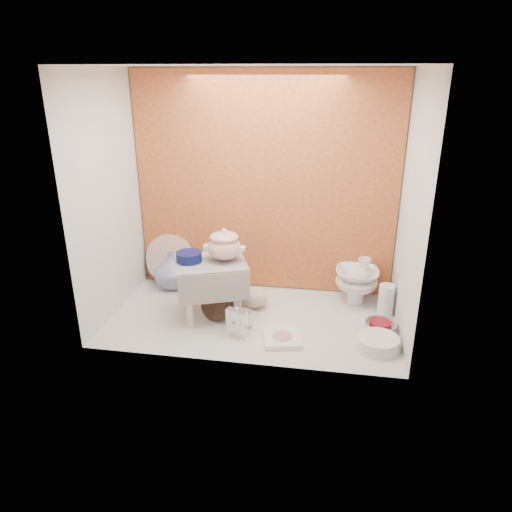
{
  "coord_description": "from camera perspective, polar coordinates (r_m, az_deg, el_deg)",
  "views": [
    {
      "loc": [
        0.46,
        -2.61,
        1.47
      ],
      "look_at": [
        0.02,
        0.02,
        0.42
      ],
      "focal_mm": 33.0,
      "sensor_mm": 36.0,
      "label": 1
    }
  ],
  "objects": [
    {
      "name": "crystal_bowl",
      "position": [
        2.97,
        14.83,
        -8.29
      ],
      "size": [
        0.23,
        0.23,
        0.06
      ],
      "primitive_type": "imported",
      "rotation": [
        0.0,
        0.0,
        -0.25
      ],
      "color": "silver",
      "rests_on": "ground"
    },
    {
      "name": "soup_tureen",
      "position": [
        2.91,
        -3.85,
        1.43
      ],
      "size": [
        0.32,
        0.32,
        0.21
      ],
      "primitive_type": null,
      "rotation": [
        0.0,
        0.0,
        0.36
      ],
      "color": "white",
      "rests_on": "step_stool"
    },
    {
      "name": "niche_shell",
      "position": [
        2.88,
        0.13,
        10.67
      ],
      "size": [
        1.86,
        1.03,
        1.53
      ],
      "color": "#CA6E32",
      "rests_on": "ground"
    },
    {
      "name": "clear_glass_vase",
      "position": [
        3.14,
        15.48,
        -5.16
      ],
      "size": [
        0.11,
        0.11,
        0.2
      ],
      "primitive_type": "cylinder",
      "rotation": [
        0.0,
        0.0,
        0.11
      ],
      "color": "silver",
      "rests_on": "ground"
    },
    {
      "name": "gold_rim_teacup",
      "position": [
        2.89,
        -1.5,
        -7.66
      ],
      "size": [
        0.16,
        0.16,
        0.1
      ],
      "primitive_type": "imported",
      "rotation": [
        0.0,
        0.0,
        0.36
      ],
      "color": "white",
      "rests_on": "teacup_saucer"
    },
    {
      "name": "ground",
      "position": [
        3.03,
        -0.44,
        -7.51
      ],
      "size": [
        1.8,
        1.8,
        0.0
      ],
      "primitive_type": "plane",
      "color": "silver",
      "rests_on": "ground"
    },
    {
      "name": "teacup_saucer",
      "position": [
        2.92,
        -1.49,
        -8.62
      ],
      "size": [
        0.19,
        0.19,
        0.01
      ],
      "primitive_type": "cylinder",
      "rotation": [
        0.0,
        0.0,
        0.22
      ],
      "color": "white",
      "rests_on": "ground"
    },
    {
      "name": "step_stool",
      "position": [
        3.01,
        -5.41,
        -3.88
      ],
      "size": [
        0.53,
        0.5,
        0.37
      ],
      "primitive_type": null,
      "rotation": [
        0.0,
        0.0,
        0.36
      ],
      "color": "silver",
      "rests_on": "ground"
    },
    {
      "name": "plush_pig",
      "position": [
        3.13,
        -0.36,
        -5.03
      ],
      "size": [
        0.3,
        0.25,
        0.15
      ],
      "primitive_type": "ellipsoid",
      "rotation": [
        0.0,
        0.0,
        -0.36
      ],
      "color": "#CCAE90",
      "rests_on": "ground"
    },
    {
      "name": "lacquer_tray",
      "position": [
        2.98,
        -4.73,
        -5.77
      ],
      "size": [
        0.25,
        0.16,
        0.22
      ],
      "primitive_type": null,
      "rotation": [
        0.0,
        0.0,
        -0.27
      ],
      "color": "black",
      "rests_on": "ground"
    },
    {
      "name": "lattice_dish",
      "position": [
        2.79,
        3.2,
        -9.95
      ],
      "size": [
        0.26,
        0.26,
        0.03
      ],
      "primitive_type": "cube",
      "rotation": [
        0.0,
        0.0,
        0.21
      ],
      "color": "white",
      "rests_on": "ground"
    },
    {
      "name": "cobalt_bowl",
      "position": [
        2.94,
        -8.12,
        -0.1
      ],
      "size": [
        0.19,
        0.19,
        0.06
      ],
      "primitive_type": "cylinder",
      "rotation": [
        0.0,
        0.0,
        0.21
      ],
      "color": "#0A124B",
      "rests_on": "step_stool"
    },
    {
      "name": "porcelain_tower",
      "position": [
        3.23,
        12.1,
        -2.86
      ],
      "size": [
        0.29,
        0.29,
        0.33
      ],
      "primitive_type": null,
      "rotation": [
        0.0,
        0.0,
        0.02
      ],
      "color": "white",
      "rests_on": "ground"
    },
    {
      "name": "dinner_plate_stack",
      "position": [
        2.79,
        14.59,
        -10.16
      ],
      "size": [
        0.26,
        0.26,
        0.07
      ],
      "primitive_type": "cylinder",
      "rotation": [
        0.0,
        0.0,
        0.05
      ],
      "color": "white",
      "rests_on": "ground"
    },
    {
      "name": "blue_white_vase",
      "position": [
        3.45,
        -10.22,
        -1.69
      ],
      "size": [
        0.3,
        0.3,
        0.27
      ],
      "primitive_type": "imported",
      "rotation": [
        0.0,
        0.0,
        0.19
      ],
      "color": "silver",
      "rests_on": "ground"
    },
    {
      "name": "mantel_clock",
      "position": [
        2.8,
        -2.33,
        -7.93
      ],
      "size": [
        0.14,
        0.09,
        0.19
      ],
      "primitive_type": "cube",
      "rotation": [
        0.0,
        0.0,
        -0.38
      ],
      "color": "silver",
      "rests_on": "ground"
    },
    {
      "name": "floral_platter",
      "position": [
        3.51,
        -10.38,
        -0.41
      ],
      "size": [
        0.38,
        0.12,
        0.37
      ],
      "primitive_type": null,
      "rotation": [
        0.0,
        0.0,
        -0.04
      ],
      "color": "white",
      "rests_on": "ground"
    }
  ]
}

